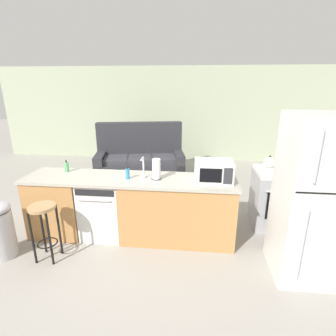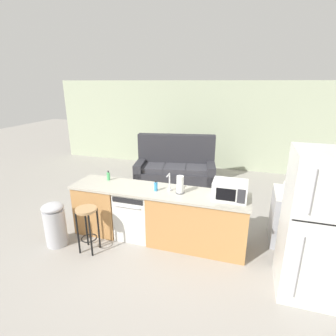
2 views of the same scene
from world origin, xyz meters
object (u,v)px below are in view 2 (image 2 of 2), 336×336
Objects in this scene: microwave at (230,190)px; soap_bottle at (156,186)px; couch at (175,169)px; refrigerator at (316,226)px; stove_range at (296,218)px; paper_towel_roll at (180,185)px; kettle at (289,184)px; trash_bin at (55,224)px; dish_soap_bottle at (108,176)px; dishwasher at (136,213)px; bar_stool at (87,220)px.

microwave reaches higher than soap_bottle.
refrigerator is at bearing -49.91° from couch.
paper_towel_roll is at bearing -163.03° from stove_range.
kettle reaches higher than trash_bin.
kettle is (3.01, 0.51, 0.01)m from dish_soap_bottle.
microwave is 2.13m from dish_soap_bottle.
dishwasher is 2.54m from couch.
dishwasher is 4.10× the size of kettle.
couch reaches higher than dishwasher.
dishwasher is at bearing 50.72° from bar_stool.
paper_towel_roll reaches higher than bar_stool.
refrigerator reaches higher than kettle.
refrigerator reaches higher than stove_range.
dishwasher is at bearing 29.79° from trash_bin.
soap_bottle is 0.24× the size of trash_bin.
kettle is (-0.17, 1.23, 0.05)m from refrigerator.
stove_range is 1.99m from paper_towel_roll.
dish_soap_bottle is at bearing 168.28° from soap_bottle.
microwave reaches higher than trash_bin.
couch is (1.14, 3.19, 0.02)m from trash_bin.
kettle reaches higher than dishwasher.
paper_towel_roll is 0.38× the size of bar_stool.
couch reaches higher than dish_soap_bottle.
dishwasher is 2.71m from refrigerator.
paper_towel_roll is 1.37m from dish_soap_bottle.
paper_towel_roll is (0.78, -0.01, 0.62)m from dishwasher.
refrigerator is at bearing -90.01° from stove_range.
couch reaches higher than soap_bottle.
microwave is 2.84× the size of soap_bottle.
stove_range reaches higher than dishwasher.
kettle is at bearing 9.62° from dish_soap_bottle.
trash_bin is at bearing -166.35° from microwave.
paper_towel_roll is at bearing -0.49° from dishwasher.
bar_stool is 3.23m from couch.
kettle reaches higher than soap_bottle.
paper_towel_roll is at bearing 18.59° from trash_bin.
kettle is 3.27m from bar_stool.
trash_bin is at bearing -124.39° from dish_soap_bottle.
trash_bin is (-1.53, -0.62, -0.59)m from soap_bottle.
couch is at bearing 142.61° from kettle.
bar_stool is at bearing -154.06° from paper_towel_roll.
dishwasher is at bearing -90.01° from couch.
refrigerator is at bearing -12.73° from dish_soap_bottle.
microwave is at bearing -58.75° from couch.
soap_bottle is at bearing -176.29° from paper_towel_roll.
dish_soap_bottle reaches higher than stove_range.
microwave is at bearing -142.68° from kettle.
paper_towel_roll is 0.38× the size of trash_bin.
dish_soap_bottle is 0.92m from bar_stool.
couch is (-1.54, 2.54, -0.65)m from microwave.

